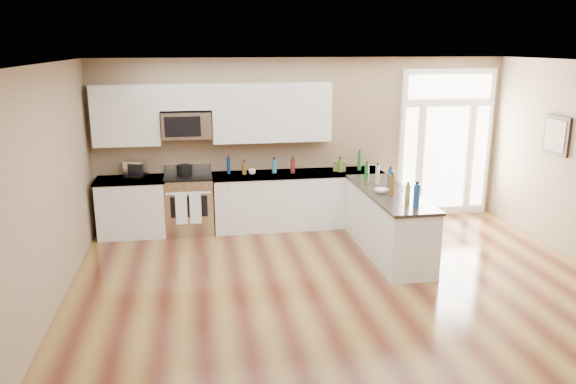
# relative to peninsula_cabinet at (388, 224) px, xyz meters

# --- Properties ---
(ground) EXTENTS (8.00, 8.00, 0.00)m
(ground) POSITION_rel_peninsula_cabinet_xyz_m (-0.93, -2.24, -0.43)
(ground) COLOR #4F2316
(room_shell) EXTENTS (8.00, 8.00, 8.00)m
(room_shell) POSITION_rel_peninsula_cabinet_xyz_m (-0.93, -2.24, 1.27)
(room_shell) COLOR #8D7659
(room_shell) RESTS_ON ground
(back_cabinet_left) EXTENTS (1.10, 0.66, 0.94)m
(back_cabinet_left) POSITION_rel_peninsula_cabinet_xyz_m (-3.80, 1.45, 0.00)
(back_cabinet_left) COLOR silver
(back_cabinet_left) RESTS_ON ground
(back_cabinet_right) EXTENTS (2.85, 0.66, 0.94)m
(back_cabinet_right) POSITION_rel_peninsula_cabinet_xyz_m (-1.08, 1.45, 0.00)
(back_cabinet_right) COLOR silver
(back_cabinet_right) RESTS_ON ground
(peninsula_cabinet) EXTENTS (0.69, 2.32, 0.94)m
(peninsula_cabinet) POSITION_rel_peninsula_cabinet_xyz_m (0.00, 0.00, 0.00)
(peninsula_cabinet) COLOR silver
(peninsula_cabinet) RESTS_ON ground
(upper_cabinet_left) EXTENTS (1.04, 0.33, 0.95)m
(upper_cabinet_left) POSITION_rel_peninsula_cabinet_xyz_m (-3.81, 1.59, 1.49)
(upper_cabinet_left) COLOR silver
(upper_cabinet_left) RESTS_ON room_shell
(upper_cabinet_right) EXTENTS (1.94, 0.33, 0.95)m
(upper_cabinet_right) POSITION_rel_peninsula_cabinet_xyz_m (-1.50, 1.59, 1.49)
(upper_cabinet_right) COLOR silver
(upper_cabinet_right) RESTS_ON room_shell
(upper_cabinet_short) EXTENTS (0.82, 0.33, 0.40)m
(upper_cabinet_short) POSITION_rel_peninsula_cabinet_xyz_m (-2.88, 1.59, 1.77)
(upper_cabinet_short) COLOR silver
(upper_cabinet_short) RESTS_ON room_shell
(microwave) EXTENTS (0.78, 0.41, 0.42)m
(microwave) POSITION_rel_peninsula_cabinet_xyz_m (-2.88, 1.56, 1.33)
(microwave) COLOR silver
(microwave) RESTS_ON room_shell
(entry_door) EXTENTS (1.70, 0.10, 2.60)m
(entry_door) POSITION_rel_peninsula_cabinet_xyz_m (1.62, 1.71, 0.87)
(entry_door) COLOR white
(entry_door) RESTS_ON ground
(wall_art_near) EXTENTS (0.05, 0.58, 0.58)m
(wall_art_near) POSITION_rel_peninsula_cabinet_xyz_m (2.54, -0.04, 1.27)
(wall_art_near) COLOR black
(wall_art_near) RESTS_ON room_shell
(kitchen_range) EXTENTS (0.77, 0.68, 1.08)m
(kitchen_range) POSITION_rel_peninsula_cabinet_xyz_m (-2.89, 1.45, 0.04)
(kitchen_range) COLOR silver
(kitchen_range) RESTS_ON ground
(stockpot) EXTENTS (0.25, 0.25, 0.19)m
(stockpot) POSITION_rel_peninsula_cabinet_xyz_m (-2.94, 1.47, 0.61)
(stockpot) COLOR black
(stockpot) RESTS_ON kitchen_range
(toaster_oven) EXTENTS (0.38, 0.35, 0.27)m
(toaster_oven) POSITION_rel_peninsula_cabinet_xyz_m (-3.71, 1.56, 0.64)
(toaster_oven) COLOR silver
(toaster_oven) RESTS_ON back_cabinet_left
(cardboard_box) EXTENTS (0.24, 0.20, 0.17)m
(cardboard_box) POSITION_rel_peninsula_cabinet_xyz_m (-0.36, 1.46, 0.59)
(cardboard_box) COLOR brown
(cardboard_box) RESTS_ON back_cabinet_right
(bowl_left) EXTENTS (0.23, 0.23, 0.05)m
(bowl_left) POSITION_rel_peninsula_cabinet_xyz_m (-3.77, 1.58, 0.53)
(bowl_left) COLOR white
(bowl_left) RESTS_ON back_cabinet_left
(bowl_peninsula) EXTENTS (0.22, 0.22, 0.06)m
(bowl_peninsula) POSITION_rel_peninsula_cabinet_xyz_m (-0.15, -0.07, 0.54)
(bowl_peninsula) COLOR white
(bowl_peninsula) RESTS_ON peninsula_cabinet
(cup_counter) EXTENTS (0.14, 0.14, 0.09)m
(cup_counter) POSITION_rel_peninsula_cabinet_xyz_m (-1.85, 1.42, 0.55)
(cup_counter) COLOR white
(cup_counter) RESTS_ON back_cabinet_right
(counter_bottles) EXTENTS (2.36, 2.45, 0.31)m
(counter_bottles) POSITION_rel_peninsula_cabinet_xyz_m (-0.53, 0.61, 0.64)
(counter_bottles) COLOR #19591E
(counter_bottles) RESTS_ON back_cabinet_right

